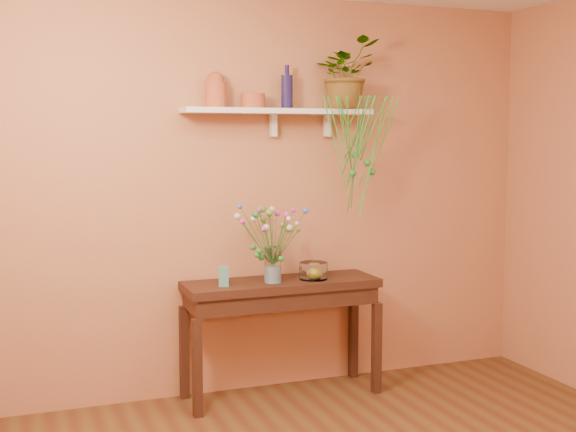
{
  "coord_description": "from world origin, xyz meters",
  "views": [
    {
      "loc": [
        -1.67,
        -2.86,
        1.75
      ],
      "look_at": [
        0.0,
        1.55,
        1.25
      ],
      "focal_mm": 46.65,
      "sensor_mm": 36.0,
      "label": 1
    }
  ],
  "objects": [
    {
      "name": "terracotta_pot",
      "position": [
        -0.12,
        1.9,
        1.99
      ],
      "size": [
        0.21,
        0.21,
        0.1
      ],
      "primitive_type": "cylinder",
      "rotation": [
        0.0,
        0.0,
        0.38
      ],
      "color": "#AF4C22",
      "rests_on": "wall_shelf"
    },
    {
      "name": "terracotta_jug",
      "position": [
        -0.37,
        1.9,
        2.05
      ],
      "size": [
        0.16,
        0.16,
        0.23
      ],
      "color": "#AF4C22",
      "rests_on": "wall_shelf"
    },
    {
      "name": "glass_bowl",
      "position": [
        0.25,
        1.73,
        0.85
      ],
      "size": [
        0.19,
        0.19,
        0.11
      ],
      "color": "white",
      "rests_on": "sideboard"
    },
    {
      "name": "plant_fronds",
      "position": [
        0.57,
        1.7,
        1.66
      ],
      "size": [
        0.59,
        0.36,
        0.82
      ],
      "color": "#297528",
      "rests_on": "wall_shelf"
    },
    {
      "name": "room",
      "position": [
        0.0,
        0.0,
        1.35
      ],
      "size": [
        4.04,
        4.04,
        2.7
      ],
      "color": "brown",
      "rests_on": "ground"
    },
    {
      "name": "sideboard",
      "position": [
        0.03,
        1.77,
        0.68
      ],
      "size": [
        1.31,
        0.42,
        0.79
      ],
      "color": "#3B1F14",
      "rests_on": "ground"
    },
    {
      "name": "bouquet",
      "position": [
        -0.07,
        1.71,
        1.16
      ],
      "size": [
        0.46,
        0.43,
        0.4
      ],
      "color": "#386B28",
      "rests_on": "glass_vase"
    },
    {
      "name": "lemon",
      "position": [
        0.25,
        1.71,
        0.84
      ],
      "size": [
        0.08,
        0.08,
        0.08
      ],
      "primitive_type": "sphere",
      "color": "yellow",
      "rests_on": "glass_bowl"
    },
    {
      "name": "wall_shelf",
      "position": [
        0.06,
        1.87,
        1.92
      ],
      "size": [
        1.3,
        0.24,
        0.19
      ],
      "color": "white",
      "rests_on": "room"
    },
    {
      "name": "carton",
      "position": [
        -0.38,
        1.7,
        0.86
      ],
      "size": [
        0.08,
        0.06,
        0.13
      ],
      "primitive_type": "cube",
      "rotation": [
        0.0,
        0.0,
        -0.28
      ],
      "color": "teal",
      "rests_on": "sideboard"
    },
    {
      "name": "glass_vase",
      "position": [
        -0.05,
        1.72,
        0.89
      ],
      "size": [
        0.11,
        0.11,
        0.24
      ],
      "color": "white",
      "rests_on": "sideboard"
    },
    {
      "name": "blue_bottle",
      "position": [
        0.12,
        1.89,
        2.06
      ],
      "size": [
        0.1,
        0.1,
        0.29
      ],
      "color": "#1C1644",
      "rests_on": "wall_shelf"
    },
    {
      "name": "spider_plant",
      "position": [
        0.54,
        1.86,
        2.18
      ],
      "size": [
        0.55,
        0.52,
        0.48
      ],
      "primitive_type": "imported",
      "rotation": [
        0.0,
        0.0,
        0.42
      ],
      "color": "#297528",
      "rests_on": "wall_shelf"
    }
  ]
}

